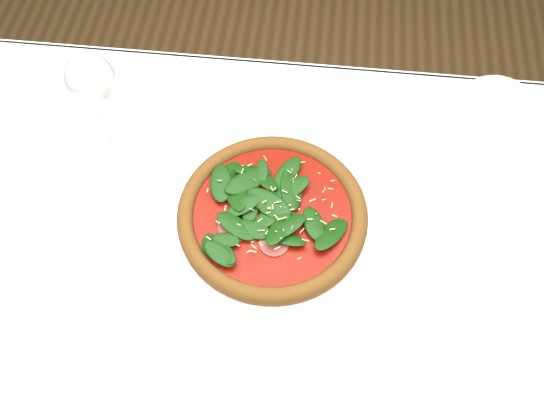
# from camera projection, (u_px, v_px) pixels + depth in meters

# --- Properties ---
(ground) EXTENTS (6.00, 6.00, 0.00)m
(ground) POSITION_uv_depth(u_px,v_px,m) (260.00, 383.00, 1.56)
(ground) COLOR brown
(ground) RESTS_ON ground
(dining_table) EXTENTS (1.21, 0.81, 0.75)m
(dining_table) POSITION_uv_depth(u_px,v_px,m) (254.00, 282.00, 1.01)
(dining_table) COLOR silver
(dining_table) RESTS_ON ground
(plate) EXTENTS (0.34, 0.34, 0.01)m
(plate) POSITION_uv_depth(u_px,v_px,m) (272.00, 219.00, 0.94)
(plate) COLOR white
(plate) RESTS_ON dining_table
(pizza) EXTENTS (0.30, 0.30, 0.04)m
(pizza) POSITION_uv_depth(u_px,v_px,m) (272.00, 213.00, 0.93)
(pizza) COLOR brown
(pizza) RESTS_ON plate
(wine_glass) EXTENTS (0.08, 0.08, 0.20)m
(wine_glass) POSITION_uv_depth(u_px,v_px,m) (92.00, 86.00, 0.91)
(wine_glass) COLOR silver
(wine_glass) RESTS_ON dining_table
(saucer_far) EXTENTS (0.13, 0.13, 0.01)m
(saucer_far) POSITION_uv_depth(u_px,v_px,m) (500.00, 103.00, 1.07)
(saucer_far) COLOR white
(saucer_far) RESTS_ON dining_table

